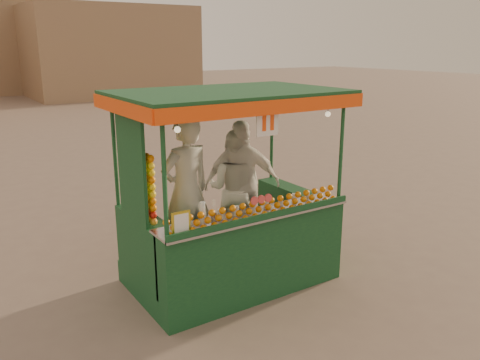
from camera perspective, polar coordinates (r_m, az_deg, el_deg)
ground at (r=6.11m, az=-2.82°, el=-12.91°), size 90.00×90.00×0.00m
building_right at (r=30.25m, az=-15.02°, el=14.31°), size 9.00×6.00×5.00m
juice_cart at (r=5.97m, az=-1.19°, el=-5.37°), size 2.64×1.71×2.40m
vendor_left at (r=5.93m, az=-6.31°, el=-1.29°), size 0.73×0.53×1.85m
vendor_middle at (r=6.48m, az=-0.64°, el=-1.01°), size 0.95×0.97×1.57m
vendor_right at (r=6.43m, az=0.27°, el=-0.53°), size 1.08×0.83×1.70m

